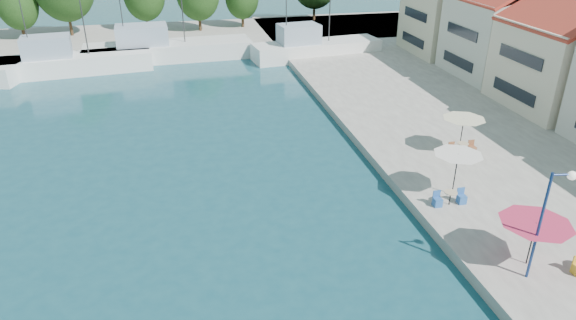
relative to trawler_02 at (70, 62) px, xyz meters
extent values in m
cube|color=gray|center=(37.88, -23.45, -0.77)|extent=(32.00, 92.00, 0.60)
cube|color=gray|center=(7.88, 13.55, -0.77)|extent=(90.00, 16.00, 0.60)
cube|color=beige|center=(39.88, -20.45, 2.78)|extent=(8.60, 8.50, 6.50)
cube|color=beige|center=(39.88, -11.45, 3.03)|extent=(8.00, 8.50, 7.00)
cube|color=beige|center=(39.88, -2.45, 3.28)|extent=(8.60, 8.50, 7.50)
cube|color=white|center=(0.38, 0.05, -0.37)|extent=(15.22, 5.62, 2.20)
cube|color=#94A5B7|center=(-1.83, -0.22, 1.73)|extent=(4.78, 3.49, 2.00)
cylinder|color=#2D2D2D|center=(1.86, 0.22, 4.73)|extent=(0.12, 0.12, 8.00)
cylinder|color=#2D2D2D|center=(-3.31, -0.40, 3.73)|extent=(0.10, 0.10, 6.00)
cube|color=silver|center=(9.71, 3.30, -0.37)|extent=(18.00, 5.56, 2.20)
cube|color=#94A5B7|center=(7.04, 3.16, 1.73)|extent=(5.51, 3.83, 2.00)
cylinder|color=#2D2D2D|center=(11.48, 3.40, 4.73)|extent=(0.12, 0.12, 8.00)
cylinder|color=#2D2D2D|center=(5.27, 3.07, 3.73)|extent=(0.10, 0.10, 6.00)
cube|color=white|center=(25.54, 0.26, -0.37)|extent=(14.51, 5.41, 2.20)
cube|color=#94A5B7|center=(23.43, 0.00, 1.73)|extent=(4.57, 3.34, 2.00)
cylinder|color=#2D2D2D|center=(26.94, 0.44, 4.73)|extent=(0.12, 0.12, 8.00)
cylinder|color=#2D2D2D|center=(22.03, -0.18, 3.73)|extent=(0.10, 0.10, 6.00)
cylinder|color=#3F2B19|center=(-7.43, 14.62, 1.06)|extent=(0.36, 0.36, 3.06)
ellipsoid|color=#183611|center=(-7.43, 14.62, 3.51)|extent=(4.65, 4.65, 5.81)
cylinder|color=#3F2B19|center=(-2.04, 15.33, 1.94)|extent=(0.36, 0.36, 4.81)
cylinder|color=#3F2B19|center=(7.17, 16.35, 1.25)|extent=(0.36, 0.36, 3.43)
cylinder|color=#3F2B19|center=(13.84, 14.69, 1.35)|extent=(0.36, 0.36, 3.63)
cylinder|color=#3F2B19|center=(19.59, 15.83, 0.98)|extent=(0.36, 0.36, 2.90)
cylinder|color=#3F2B19|center=(30.15, 18.33, 1.75)|extent=(0.36, 0.36, 4.44)
cylinder|color=black|center=(24.56, -37.99, 0.59)|extent=(0.06, 0.06, 2.11)
cone|color=#C4294E|center=(24.56, -37.99, 1.40)|extent=(3.13, 3.13, 0.50)
cylinder|color=black|center=(24.44, -31.62, 0.75)|extent=(0.06, 0.06, 2.43)
cone|color=silver|center=(24.44, -31.62, 1.71)|extent=(2.64, 2.64, 0.50)
cylinder|color=black|center=(27.63, -26.67, 0.68)|extent=(0.06, 0.06, 2.30)
cone|color=beige|center=(27.63, -26.67, 1.58)|extent=(2.69, 2.69, 0.50)
cylinder|color=black|center=(23.72, -32.62, -0.10)|extent=(0.06, 0.06, 0.74)
cylinder|color=tan|center=(23.72, -32.62, 0.27)|extent=(0.70, 0.70, 0.04)
cube|color=#2A5FAB|center=(24.42, -32.62, -0.24)|extent=(0.42, 0.42, 0.46)
cube|color=#2A5FAB|center=(23.02, -32.62, -0.24)|extent=(0.42, 0.42, 0.46)
cylinder|color=black|center=(27.61, -27.04, -0.10)|extent=(0.06, 0.06, 0.74)
cylinder|color=tan|center=(27.61, -27.04, 0.27)|extent=(0.70, 0.70, 0.04)
cube|color=brown|center=(28.31, -27.04, -0.24)|extent=(0.42, 0.42, 0.46)
cube|color=brown|center=(26.91, -27.04, -0.24)|extent=(0.42, 0.42, 0.46)
cylinder|color=navy|center=(24.00, -38.80, 2.03)|extent=(0.12, 0.12, 5.00)
cylinder|color=navy|center=(24.39, -38.87, 4.43)|extent=(0.80, 0.21, 0.08)
sphere|color=white|center=(24.79, -38.94, 4.38)|extent=(0.36, 0.36, 0.36)
camera|label=1|loc=(10.23, -53.65, 13.59)|focal=32.00mm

